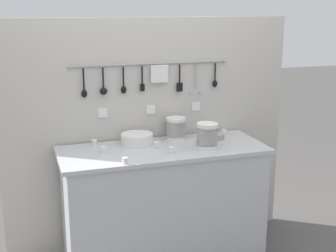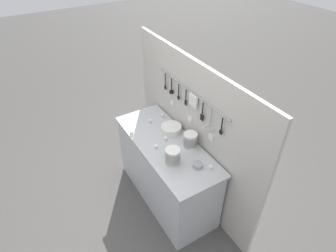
# 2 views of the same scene
# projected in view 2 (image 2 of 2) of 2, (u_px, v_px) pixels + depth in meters

# --- Properties ---
(ground_plane) EXTENTS (20.00, 20.00, 0.00)m
(ground_plane) POSITION_uv_depth(u_px,v_px,m) (166.00, 195.00, 3.75)
(ground_plane) COLOR #514F4C
(counter) EXTENTS (1.54, 0.62, 0.91)m
(counter) POSITION_uv_depth(u_px,v_px,m) (166.00, 171.00, 3.48)
(counter) COLOR #B7BABC
(counter) RESTS_ON ground
(back_wall) EXTENTS (2.34, 0.11, 1.85)m
(back_wall) POSITION_uv_depth(u_px,v_px,m) (191.00, 132.00, 3.33)
(back_wall) COLOR #BCB7AD
(back_wall) RESTS_ON ground
(bowl_stack_back_corner) EXTENTS (0.16, 0.16, 0.19)m
(bowl_stack_back_corner) POSITION_uv_depth(u_px,v_px,m) (173.00, 156.00, 2.89)
(bowl_stack_back_corner) COLOR silver
(bowl_stack_back_corner) RESTS_ON counter
(bowl_stack_tall_left) EXTENTS (0.16, 0.16, 0.17)m
(bowl_stack_tall_left) POSITION_uv_depth(u_px,v_px,m) (190.00, 140.00, 3.12)
(bowl_stack_tall_left) COLOR silver
(bowl_stack_tall_left) RESTS_ON counter
(plate_stack) EXTENTS (0.24, 0.24, 0.08)m
(plate_stack) POSITION_uv_depth(u_px,v_px,m) (171.00, 129.00, 3.35)
(plate_stack) COLOR silver
(plate_stack) RESTS_ON counter
(steel_mixing_bowl) EXTENTS (0.11, 0.11, 0.04)m
(steel_mixing_bowl) POSITION_uv_depth(u_px,v_px,m) (198.00, 165.00, 2.89)
(steel_mixing_bowl) COLOR #93969E
(steel_mixing_bowl) RESTS_ON counter
(cup_edge_far) EXTENTS (0.04, 0.04, 0.05)m
(cup_edge_far) POSITION_uv_depth(u_px,v_px,m) (210.00, 167.00, 2.87)
(cup_edge_far) COLOR silver
(cup_edge_far) RESTS_ON counter
(cup_centre) EXTENTS (0.04, 0.04, 0.05)m
(cup_centre) POSITION_uv_depth(u_px,v_px,m) (156.00, 147.00, 3.12)
(cup_centre) COLOR silver
(cup_centre) RESTS_ON counter
(cup_edge_near) EXTENTS (0.04, 0.04, 0.05)m
(cup_edge_near) POSITION_uv_depth(u_px,v_px,m) (150.00, 121.00, 3.50)
(cup_edge_near) COLOR silver
(cup_edge_near) RESTS_ON counter
(cup_mid_row) EXTENTS (0.04, 0.04, 0.05)m
(cup_mid_row) POSITION_uv_depth(u_px,v_px,m) (132.00, 133.00, 3.32)
(cup_mid_row) COLOR silver
(cup_mid_row) RESTS_ON counter
(cup_front_left) EXTENTS (0.04, 0.04, 0.05)m
(cup_front_left) POSITION_uv_depth(u_px,v_px,m) (162.00, 116.00, 3.60)
(cup_front_left) COLOR silver
(cup_front_left) RESTS_ON counter
(cup_by_caddy) EXTENTS (0.04, 0.04, 0.05)m
(cup_by_caddy) POSITION_uv_depth(u_px,v_px,m) (166.00, 139.00, 3.23)
(cup_by_caddy) COLOR silver
(cup_by_caddy) RESTS_ON counter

